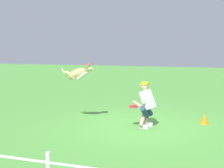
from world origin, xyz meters
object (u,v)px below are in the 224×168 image
object	(u,v)px
frisbee_flying	(88,64)
training_cone	(204,119)
person	(146,103)
dog	(78,74)
frisbee_held	(133,107)

from	to	relation	value
frisbee_flying	training_cone	size ratio (longest dim) A/B	0.90
person	frisbee_flying	bearing A→B (deg)	10.50
training_cone	frisbee_flying	bearing A→B (deg)	14.16
frisbee_flying	training_cone	distance (m)	3.87
dog	frisbee_flying	bearing A→B (deg)	-3.74
training_cone	person	bearing A→B (deg)	31.15
person	frisbee_held	size ratio (longest dim) A/B	5.12
person	dog	world-z (taller)	dog
person	dog	bearing A→B (deg)	11.70
frisbee_flying	training_cone	world-z (taller)	frisbee_flying
dog	training_cone	world-z (taller)	dog
dog	frisbee_held	world-z (taller)	dog
person	training_cone	distance (m)	1.91
training_cone	frisbee_held	bearing A→B (deg)	30.11
person	training_cone	xyz separation A→B (m)	(-1.57, -0.95, -0.55)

